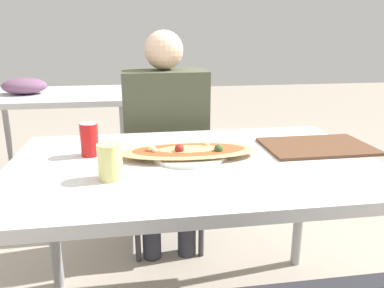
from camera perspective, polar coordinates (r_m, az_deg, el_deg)
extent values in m
cube|color=silver|center=(1.36, 0.34, -3.38)|extent=(1.32, 0.84, 0.04)
cylinder|color=#99999E|center=(1.87, -20.54, -10.93)|extent=(0.05, 0.05, 0.70)
cylinder|color=#99999E|center=(2.00, 16.16, -8.69)|extent=(0.05, 0.05, 0.70)
cube|color=black|center=(2.09, -3.98, -4.61)|extent=(0.40, 0.40, 0.04)
cube|color=black|center=(2.20, -4.52, 2.64)|extent=(0.38, 0.03, 0.41)
cylinder|color=#38383D|center=(2.05, 1.41, -11.86)|extent=(0.03, 0.03, 0.40)
cylinder|color=#38383D|center=(2.02, -8.34, -12.45)|extent=(0.03, 0.03, 0.40)
cylinder|color=#38383D|center=(2.35, -0.06, -7.93)|extent=(0.03, 0.03, 0.40)
cylinder|color=#38383D|center=(2.33, -8.46, -8.38)|extent=(0.03, 0.03, 0.40)
cylinder|color=#2D2D38|center=(2.05, -0.82, -11.13)|extent=(0.10, 0.10, 0.44)
cylinder|color=#2D2D38|center=(2.04, -6.24, -11.45)|extent=(0.10, 0.10, 0.44)
cube|color=#474C38|center=(1.97, -4.08, 3.14)|extent=(0.42, 0.28, 0.55)
sphere|color=beige|center=(1.92, -4.32, 14.08)|extent=(0.20, 0.20, 0.20)
cylinder|color=white|center=(1.39, -0.44, -1.75)|extent=(0.27, 0.27, 0.01)
ellipsoid|color=#E0AD66|center=(1.38, -0.44, -1.09)|extent=(0.52, 0.21, 0.02)
ellipsoid|color=#C14C28|center=(1.38, -0.44, -0.85)|extent=(0.43, 0.18, 0.01)
sphere|color=beige|center=(1.37, -6.24, -0.72)|extent=(0.03, 0.03, 0.03)
sphere|color=#335928|center=(1.36, 4.06, -0.71)|extent=(0.03, 0.03, 0.03)
sphere|color=maroon|center=(1.35, -1.95, -0.75)|extent=(0.04, 0.04, 0.04)
sphere|color=beige|center=(1.35, -5.69, -1.03)|extent=(0.02, 0.02, 0.02)
sphere|color=beige|center=(1.42, 2.23, -0.03)|extent=(0.02, 0.02, 0.02)
cylinder|color=red|center=(1.44, -15.36, 0.62)|extent=(0.07, 0.07, 0.12)
cylinder|color=silver|center=(1.43, -15.55, 3.03)|extent=(0.06, 0.06, 0.00)
cylinder|color=#E0DB7F|center=(1.20, -12.39, -2.63)|extent=(0.08, 0.08, 0.12)
cube|color=brown|center=(1.58, 18.48, -0.33)|extent=(0.42, 0.28, 0.01)
cube|color=silver|center=(3.03, -19.97, 6.90)|extent=(1.10, 0.80, 0.04)
ellipsoid|color=#724C6B|center=(3.07, -24.18, 8.07)|extent=(0.32, 0.24, 0.12)
cylinder|color=#99999E|center=(2.72, -10.17, -1.38)|extent=(0.05, 0.05, 0.70)
cylinder|color=#99999E|center=(3.56, -26.26, 1.45)|extent=(0.05, 0.05, 0.70)
cylinder|color=#99999E|center=(3.39, -9.97, 2.27)|extent=(0.05, 0.05, 0.70)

